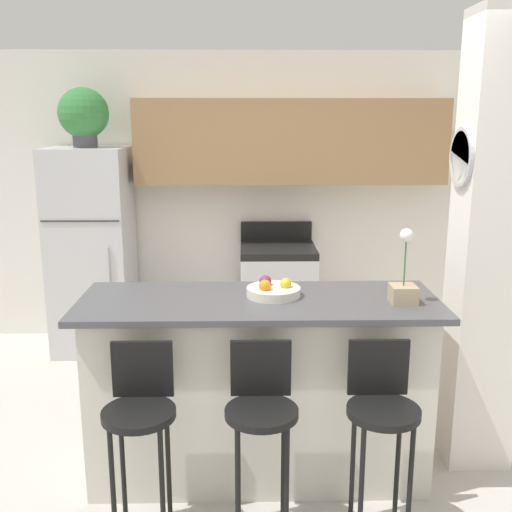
# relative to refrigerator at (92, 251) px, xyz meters

# --- Properties ---
(ground_plane) EXTENTS (14.00, 14.00, 0.00)m
(ground_plane) POSITION_rel_refrigerator_xyz_m (1.38, -1.93, -0.87)
(ground_plane) COLOR beige
(wall_back) EXTENTS (5.60, 0.38, 2.55)m
(wall_back) POSITION_rel_refrigerator_xyz_m (1.52, 0.30, 0.62)
(wall_back) COLOR white
(wall_back) RESTS_ON ground_plane
(pillar_right) EXTENTS (0.38, 0.32, 2.55)m
(pillar_right) POSITION_rel_refrigerator_xyz_m (2.66, -1.80, 0.41)
(pillar_right) COLOR white
(pillar_right) RESTS_ON ground_plane
(counter_bar) EXTENTS (1.94, 0.71, 1.04)m
(counter_bar) POSITION_rel_refrigerator_xyz_m (1.38, -1.93, -0.35)
(counter_bar) COLOR silver
(counter_bar) RESTS_ON ground_plane
(refrigerator) EXTENTS (0.65, 0.65, 1.75)m
(refrigerator) POSITION_rel_refrigerator_xyz_m (0.00, 0.00, 0.00)
(refrigerator) COLOR silver
(refrigerator) RESTS_ON ground_plane
(stove_range) EXTENTS (0.64, 0.65, 1.07)m
(stove_range) POSITION_rel_refrigerator_xyz_m (1.59, 0.01, -0.41)
(stove_range) COLOR silver
(stove_range) RESTS_ON ground_plane
(bar_stool_left) EXTENTS (0.34, 0.34, 0.96)m
(bar_stool_left) POSITION_rel_refrigerator_xyz_m (0.81, -2.45, -0.24)
(bar_stool_left) COLOR black
(bar_stool_left) RESTS_ON ground_plane
(bar_stool_mid) EXTENTS (0.34, 0.34, 0.96)m
(bar_stool_mid) POSITION_rel_refrigerator_xyz_m (1.38, -2.45, -0.24)
(bar_stool_mid) COLOR black
(bar_stool_mid) RESTS_ON ground_plane
(bar_stool_right) EXTENTS (0.34, 0.34, 0.96)m
(bar_stool_right) POSITION_rel_refrigerator_xyz_m (1.95, -2.45, -0.24)
(bar_stool_right) COLOR black
(bar_stool_right) RESTS_ON ground_plane
(potted_plant_on_fridge) EXTENTS (0.41, 0.41, 0.48)m
(potted_plant_on_fridge) POSITION_rel_refrigerator_xyz_m (-0.00, 0.00, 1.14)
(potted_plant_on_fridge) COLOR #4C4C51
(potted_plant_on_fridge) RESTS_ON refrigerator
(orchid_vase) EXTENTS (0.13, 0.13, 0.40)m
(orchid_vase) POSITION_rel_refrigerator_xyz_m (2.14, -2.01, 0.27)
(orchid_vase) COLOR tan
(orchid_vase) RESTS_ON counter_bar
(fruit_bowl) EXTENTS (0.30, 0.30, 0.11)m
(fruit_bowl) POSITION_rel_refrigerator_xyz_m (1.46, -1.88, 0.20)
(fruit_bowl) COLOR silver
(fruit_bowl) RESTS_ON counter_bar
(trash_bin) EXTENTS (0.28, 0.28, 0.38)m
(trash_bin) POSITION_rel_refrigerator_xyz_m (0.55, -0.22, -0.68)
(trash_bin) COLOR black
(trash_bin) RESTS_ON ground_plane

